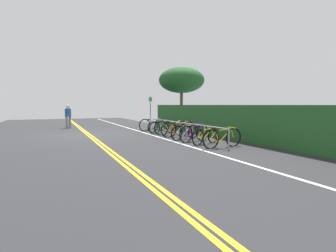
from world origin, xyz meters
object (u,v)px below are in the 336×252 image
object	(u,v)px
bicycle_6	(194,133)
bicycle_2	(163,128)
bicycle_4	(179,129)
tree_near_left	(182,80)
sign_post_near	(150,109)
bicycle_5	(185,132)
bicycle_0	(152,125)
pedestrian	(68,115)
bicycle_7	(206,136)
bike_rack	(179,125)
bicycle_1	(160,126)
bicycle_3	(171,128)
bicycle_8	(222,138)

from	to	relation	value
bicycle_6	bicycle_2	bearing A→B (deg)	-179.77
bicycle_4	tree_near_left	distance (m)	7.03
bicycle_4	sign_post_near	bearing A→B (deg)	177.20
bicycle_5	sign_post_near	bearing A→B (deg)	176.51
bicycle_0	pedestrian	xyz separation A→B (m)	(-3.87, -4.54, 0.53)
bicycle_4	sign_post_near	xyz separation A→B (m)	(-4.47, 0.22, 0.90)
bicycle_4	tree_near_left	size ratio (longest dim) A/B	0.41
bicycle_5	bicycle_7	bearing A→B (deg)	2.61
bike_rack	bicycle_5	bearing A→B (deg)	-8.23
bike_rack	bicycle_1	size ratio (longest dim) A/B	4.64
bicycle_2	bicycle_3	xyz separation A→B (m)	(0.83, 0.10, 0.04)
bicycle_0	bicycle_1	bearing A→B (deg)	11.09
bicycle_4	pedestrian	xyz separation A→B (m)	(-7.29, -4.58, 0.52)
pedestrian	tree_near_left	bearing A→B (deg)	77.48
bicycle_3	bicycle_4	bearing A→B (deg)	-1.79
bicycle_5	bicycle_7	distance (m)	1.58
bicycle_3	tree_near_left	distance (m)	6.33
bike_rack	bicycle_2	xyz separation A→B (m)	(-1.68, -0.10, -0.24)
bicycle_5	bicycle_6	size ratio (longest dim) A/B	1.01
bicycle_0	bicycle_8	xyz separation A→B (m)	(6.84, 0.10, -0.01)
bicycle_1	bicycle_3	xyz separation A→B (m)	(1.71, -0.10, 0.05)
bicycle_2	sign_post_near	bearing A→B (deg)	173.87
bicycle_7	tree_near_left	distance (m)	9.13
bicycle_7	pedestrian	bearing A→B (deg)	-155.01
bicycle_1	tree_near_left	xyz separation A→B (m)	(-3.00, 2.93, 3.01)
bicycle_2	bicycle_4	bearing A→B (deg)	2.55
bike_rack	tree_near_left	xyz separation A→B (m)	(-5.56, 3.03, 2.76)
bicycle_0	bicycle_4	bearing A→B (deg)	0.62
bike_rack	sign_post_near	size ratio (longest dim) A/B	3.73
pedestrian	bicycle_3	bearing A→B (deg)	35.71
bicycle_2	bicycle_7	bearing A→B (deg)	0.57
bicycle_8	sign_post_near	size ratio (longest dim) A/B	0.86
bike_rack	bicycle_0	xyz separation A→B (m)	(-3.39, -0.06, -0.20)
bicycle_7	bicycle_4	bearing A→B (deg)	179.18
bicycle_6	bicycle_8	world-z (taller)	bicycle_6
bike_rack	bicycle_7	bearing A→B (deg)	-1.35
pedestrian	tree_near_left	size ratio (longest dim) A/B	0.37
bicycle_3	bicycle_4	xyz separation A→B (m)	(0.89, -0.03, 0.01)
bicycle_5	bicycle_8	xyz separation A→B (m)	(2.55, 0.17, 0.02)
bicycle_3	pedestrian	size ratio (longest dim) A/B	1.11
bicycle_3	bicycle_8	distance (m)	4.31
pedestrian	tree_near_left	xyz separation A→B (m)	(1.70, 7.63, 2.43)
bicycle_0	bicycle_4	world-z (taller)	bicycle_4
bicycle_1	bicycle_3	distance (m)	1.72
bicycle_3	bicycle_6	size ratio (longest dim) A/B	1.04
bicycle_5	bicycle_2	bearing A→B (deg)	179.33
bicycle_0	bicycle_7	xyz separation A→B (m)	(5.88, 0.00, -0.04)
pedestrian	sign_post_near	world-z (taller)	sign_post_near
bicycle_6	bike_rack	bearing A→B (deg)	176.98
bicycle_0	bicycle_1	world-z (taller)	bicycle_0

